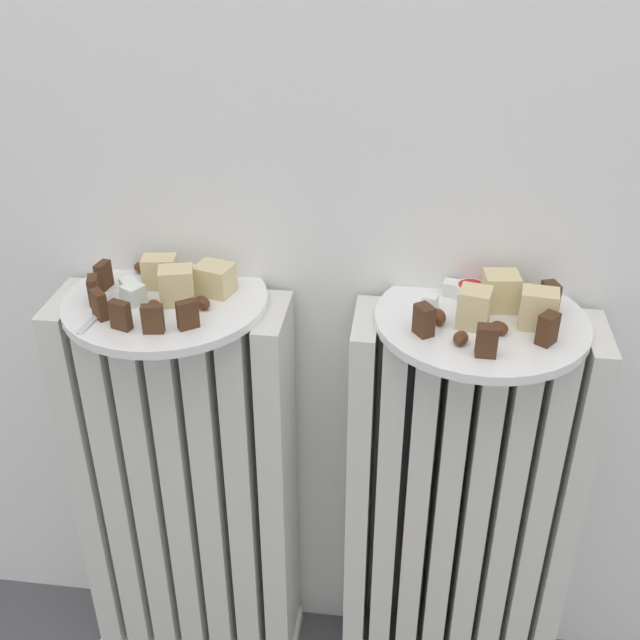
{
  "coord_description": "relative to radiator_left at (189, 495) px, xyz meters",
  "views": [
    {
      "loc": [
        0.11,
        -0.58,
        1.17
      ],
      "look_at": [
        0.0,
        0.28,
        0.66
      ],
      "focal_mm": 43.05,
      "sensor_mm": 36.0,
      "label": 1
    }
  ],
  "objects": [
    {
      "name": "radiator_right",
      "position": [
        0.41,
        -0.0,
        -0.0
      ],
      "size": [
        0.34,
        0.12,
        0.67
      ],
      "color": "silver",
      "rests_on": "ground_plane"
    },
    {
      "name": "marble_cake_slice_left_2",
      "position": [
        0.06,
        0.02,
        0.37
      ],
      "size": [
        0.06,
        0.05,
        0.04
      ],
      "primitive_type": "cube",
      "rotation": [
        0.0,
        0.0,
        -0.26
      ],
      "color": "beige",
      "rests_on": "plate_left"
    },
    {
      "name": "dark_cake_slice_left_4",
      "position": [
        0.01,
        -0.09,
        0.37
      ],
      "size": [
        0.03,
        0.02,
        0.04
      ],
      "primitive_type": "cube",
      "rotation": [
        0.0,
        0.0,
        0.15
      ],
      "color": "#472B19",
      "rests_on": "plate_left"
    },
    {
      "name": "dark_cake_slice_left_0",
      "position": [
        -0.09,
        0.02,
        0.37
      ],
      "size": [
        0.02,
        0.03,
        0.04
      ],
      "primitive_type": "cube",
      "rotation": [
        0.0,
        0.0,
        -1.74
      ],
      "color": "#472B19",
      "rests_on": "plate_left"
    },
    {
      "name": "medjool_date_right_0",
      "position": [
        0.43,
        -0.04,
        0.36
      ],
      "size": [
        0.03,
        0.03,
        0.01
      ],
      "primitive_type": "ellipsoid",
      "rotation": [
        0.0,
        0.0,
        2.3
      ],
      "color": "#4C2814",
      "rests_on": "plate_right"
    },
    {
      "name": "medjool_date_right_1",
      "position": [
        0.36,
        -0.02,
        0.36
      ],
      "size": [
        0.02,
        0.03,
        0.02
      ],
      "primitive_type": "ellipsoid",
      "rotation": [
        0.0,
        0.0,
        1.78
      ],
      "color": "#4C2814",
      "rests_on": "plate_right"
    },
    {
      "name": "medjool_date_right_2",
      "position": [
        0.48,
        0.06,
        0.36
      ],
      "size": [
        0.03,
        0.03,
        0.01
      ],
      "primitive_type": "ellipsoid",
      "rotation": [
        0.0,
        0.0,
        2.62
      ],
      "color": "#4C2814",
      "rests_on": "plate_right"
    },
    {
      "name": "radiator_left",
      "position": [
        0.0,
        0.0,
        0.0
      ],
      "size": [
        0.34,
        0.12,
        0.67
      ],
      "color": "silver",
      "rests_on": "ground_plane"
    },
    {
      "name": "medjool_date_left_2",
      "position": [
        0.01,
        0.08,
        0.36
      ],
      "size": [
        0.03,
        0.02,
        0.02
      ],
      "primitive_type": "ellipsoid",
      "rotation": [
        0.0,
        0.0,
        0.17
      ],
      "color": "#4C2814",
      "rests_on": "plate_left"
    },
    {
      "name": "dark_cake_slice_left_2",
      "position": [
        -0.06,
        -0.06,
        0.37
      ],
      "size": [
        0.03,
        0.03,
        0.04
      ],
      "primitive_type": "cube",
      "rotation": [
        0.0,
        0.0,
        -0.8
      ],
      "color": "#472B19",
      "rests_on": "plate_left"
    },
    {
      "name": "fork",
      "position": [
        -0.07,
        -0.05,
        0.35
      ],
      "size": [
        0.03,
        0.11,
        0.0
      ],
      "color": "silver",
      "rests_on": "plate_left"
    },
    {
      "name": "dark_cake_slice_right_1",
      "position": [
        0.41,
        -0.09,
        0.37
      ],
      "size": [
        0.02,
        0.02,
        0.04
      ],
      "primitive_type": "cube",
      "rotation": [
        0.0,
        0.0,
        -0.01
      ],
      "color": "#472B19",
      "rests_on": "plate_right"
    },
    {
      "name": "turkish_delight_left_1",
      "position": [
        -0.05,
        0.0,
        0.36
      ],
      "size": [
        0.03,
        0.03,
        0.02
      ],
      "primitive_type": "cube",
      "rotation": [
        0.0,
        0.0,
        0.65
      ],
      "color": "white",
      "rests_on": "plate_left"
    },
    {
      "name": "medjool_date_left_0",
      "position": [
        -0.05,
        0.07,
        0.36
      ],
      "size": [
        0.03,
        0.02,
        0.02
      ],
      "primitive_type": "ellipsoid",
      "rotation": [
        0.0,
        0.0,
        0.04
      ],
      "color": "#4C2814",
      "rests_on": "plate_left"
    },
    {
      "name": "dark_cake_slice_right_2",
      "position": [
        0.49,
        -0.05,
        0.37
      ],
      "size": [
        0.03,
        0.03,
        0.04
      ],
      "primitive_type": "cube",
      "rotation": [
        0.0,
        0.0,
        0.94
      ],
      "color": "#472B19",
      "rests_on": "plate_right"
    },
    {
      "name": "marble_cake_slice_left_0",
      "position": [
        -0.01,
        0.03,
        0.37
      ],
      "size": [
        0.05,
        0.04,
        0.04
      ],
      "primitive_type": "cube",
      "rotation": [
        0.0,
        0.0,
        0.14
      ],
      "color": "beige",
      "rests_on": "plate_left"
    },
    {
      "name": "medjool_date_left_3",
      "position": [
        0.0,
        -0.04,
        0.36
      ],
      "size": [
        0.03,
        0.03,
        0.02
      ],
      "primitive_type": "ellipsoid",
      "rotation": [
        0.0,
        0.0,
        2.17
      ],
      "color": "#4C2814",
      "rests_on": "plate_left"
    },
    {
      "name": "dark_cake_slice_right_3",
      "position": [
        0.5,
        0.03,
        0.37
      ],
      "size": [
        0.02,
        0.03,
        0.04
      ],
      "primitive_type": "cube",
      "rotation": [
        0.0,
        0.0,
        1.89
      ],
      "color": "#472B19",
      "rests_on": "plate_right"
    },
    {
      "name": "dark_cake_slice_left_1",
      "position": [
        -0.09,
        -0.03,
        0.37
      ],
      "size": [
        0.02,
        0.03,
        0.04
      ],
      "primitive_type": "cube",
      "rotation": [
        0.0,
        0.0,
        -1.27
      ],
      "color": "#472B19",
      "rests_on": "plate_left"
    },
    {
      "name": "marble_cake_slice_right_0",
      "position": [
        0.4,
        -0.02,
        0.38
      ],
      "size": [
        0.04,
        0.04,
        0.05
      ],
      "primitive_type": "cube",
      "rotation": [
        0.0,
        0.0,
        -0.21
      ],
      "color": "beige",
      "rests_on": "plate_right"
    },
    {
      "name": "turkish_delight_left_0",
      "position": [
        -0.04,
        -0.02,
        0.37
      ],
      "size": [
        0.03,
        0.03,
        0.03
      ],
      "primitive_type": "cube",
      "rotation": [
        0.0,
        0.0,
        1.04
      ],
      "color": "white",
      "rests_on": "plate_left"
    },
    {
      "name": "medjool_date_left_1",
      "position": [
        0.06,
        -0.02,
        0.36
      ],
      "size": [
        0.03,
        0.03,
        0.02
      ],
      "primitive_type": "ellipsoid",
      "rotation": [
        0.0,
        0.0,
        2.44
      ],
      "color": "#4C2814",
      "rests_on": "plate_left"
    },
    {
      "name": "dark_cake_slice_left_5",
      "position": [
        0.05,
        -0.07,
        0.37
      ],
      "size": [
        0.03,
        0.03,
        0.04
      ],
      "primitive_type": "cube",
      "rotation": [
        0.0,
        0.0,
        0.62
      ],
      "color": "#472B19",
      "rests_on": "plate_left"
    },
    {
      "name": "plate_right",
      "position": [
        0.41,
        0.0,
        0.35
      ],
      "size": [
        0.27,
        0.27,
        0.01
      ],
      "primitive_type": "cylinder",
      "color": "white",
      "rests_on": "radiator_right"
    },
    {
      "name": "dark_cake_slice_right_0",
      "position": [
        0.34,
        -0.05,
        0.37
      ],
      "size": [
        0.03,
        0.03,
        0.04
      ],
      "primitive_type": "cube",
      "rotation": [
        0.0,
        0.0,
        -0.96
      ],
      "color": "#472B19",
      "rests_on": "plate_right"
    },
    {
      "name": "turkish_delight_left_2",
      "position": [
        0.02,
        0.04,
        0.36
      ],
      "size": [
        0.03,
        0.03,
        0.02
      ],
      "primitive_type": "cube",
      "rotation": [
        0.0,
        0.0,
        0.37
      ],
      "color": "white",
      "rests_on": "plate_left"
    },
    {
      "name": "plate_left",
      "position": [
        0.0,
        0.0,
        0.35
      ],
      "size": [
        0.27,
        0.27,
        0.01
      ],
      "primitive_type": "cylinder",
      "color": "white",
      "rests_on": "radiator_left"
    },
    {
      "name": "turkish_delight_right_1",
      "position": [
        0.38,
        0.06,
        0.36
      ],
      "size": [
        0.02,
        0.02,
        0.02
      ],
      "primitive_type": "cube",
      "rotation": [
        0.0,
        0.0,
        1.35
      ],
      "color": "white",
      "rests_on": "plate_right"
    },
    {
      "name": "medjool_date_right_3",
      "position": [
        0.39,
        -0.07,
        0.36
      ],
      "size": [
        0.02,
        0.03,
        0.01
      ],
      "primitive_type": "ellipsoid",
      "rotation": [
        0.0,
        0.0,
        1.36
      ],
      "color": "#4C2814",
      "rests_on": "plate_right"
    },
    {
      "name": "marble_cake_slice_right_2",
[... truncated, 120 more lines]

